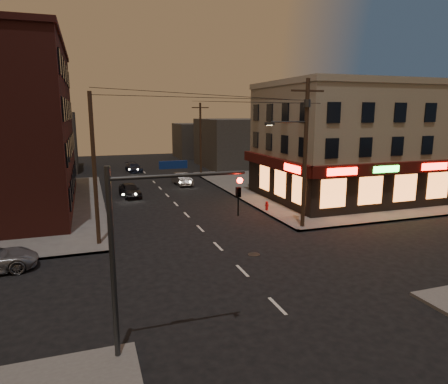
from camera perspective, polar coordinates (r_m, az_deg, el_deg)
name	(u,v)px	position (r m, az deg, el deg)	size (l,w,h in m)	color
ground	(242,271)	(20.82, 2.64, -11.19)	(120.00, 120.00, 0.00)	black
sidewalk_ne	(331,186)	(45.31, 15.09, 0.89)	(24.00, 28.00, 0.15)	#514F4C
pizza_building	(350,141)	(38.96, 17.53, 6.94)	(15.85, 12.85, 10.50)	gray
bg_building_ne_a	(236,143)	(59.90, 1.78, 7.04)	(10.00, 12.00, 7.00)	#3F3D3A
bg_building_nw	(41,142)	(60.29, -24.66, 6.52)	(9.00, 10.00, 8.00)	#3F3D3A
bg_building_ne_b	(199,140)	(72.61, -3.66, 7.37)	(8.00, 8.00, 6.00)	#3F3D3A
utility_pole_main	(304,146)	(27.49, 11.36, 6.50)	(4.20, 0.44, 10.00)	#382619
utility_pole_far	(201,139)	(51.88, -3.36, 7.63)	(0.26, 0.26, 9.00)	#382619
utility_pole_west	(94,170)	(24.60, -18.03, 3.01)	(0.24, 0.24, 9.00)	#382619
traffic_signal	(145,235)	(12.94, -11.24, -6.03)	(4.49, 0.32, 6.47)	#333538
sedan_near	(130,190)	(39.13, -13.29, 0.27)	(1.59, 3.96, 1.35)	black
sedan_mid	(182,179)	(44.78, -6.01, 1.88)	(1.42, 4.08, 1.34)	#63605D
sedan_far	(134,168)	(55.59, -12.76, 3.42)	(1.68, 4.14, 1.20)	black
fire_hydrant	(267,205)	(32.57, 6.14, -1.90)	(0.34, 0.34, 0.74)	#9B0E0F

